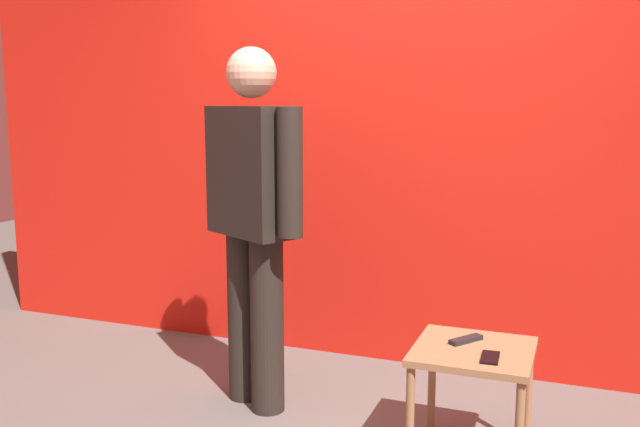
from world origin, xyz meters
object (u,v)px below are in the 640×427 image
Objects in this scene: side_table at (473,366)px; standing_person at (254,210)px; tv_remote at (466,340)px; cell_phone at (490,358)px.

standing_person is at bearing 169.48° from side_table.
standing_person is 1.20m from tv_remote.
tv_remote is at bearing -7.57° from standing_person.
cell_phone is at bearing -17.84° from tv_remote.
tv_remote reaches higher than cell_phone.
cell_phone is 0.85× the size of tv_remote.
tv_remote is (-0.04, 0.07, 0.09)m from side_table.
tv_remote is (-0.13, 0.17, 0.01)m from cell_phone.
tv_remote is at bearing 123.96° from cell_phone.
cell_phone is (1.22, -0.31, -0.49)m from standing_person.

